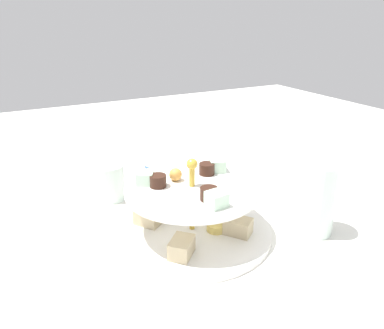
{
  "coord_description": "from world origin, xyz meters",
  "views": [
    {
      "loc": [
        -0.28,
        -0.54,
        0.38
      ],
      "look_at": [
        0.0,
        0.0,
        0.14
      ],
      "focal_mm": 34.88,
      "sensor_mm": 36.0,
      "label": 1
    }
  ],
  "objects_px": {
    "tiered_serving_stand": "(192,212)",
    "butter_knife_right": "(239,178)",
    "water_glass_short_left": "(110,182)",
    "water_glass_tall_right": "(317,199)",
    "teacup_with_saucer": "(157,174)"
  },
  "relations": [
    {
      "from": "tiered_serving_stand",
      "to": "butter_knife_right",
      "type": "relative_size",
      "value": 1.75
    },
    {
      "from": "tiered_serving_stand",
      "to": "water_glass_short_left",
      "type": "xyz_separation_m",
      "value": [
        -0.09,
        0.21,
        -0.0
      ]
    },
    {
      "from": "water_glass_tall_right",
      "to": "water_glass_short_left",
      "type": "distance_m",
      "value": 0.44
    },
    {
      "from": "water_glass_tall_right",
      "to": "tiered_serving_stand",
      "type": "bearing_deg",
      "value": 154.04
    },
    {
      "from": "water_glass_tall_right",
      "to": "water_glass_short_left",
      "type": "bearing_deg",
      "value": 134.01
    },
    {
      "from": "tiered_serving_stand",
      "to": "water_glass_short_left",
      "type": "height_order",
      "value": "tiered_serving_stand"
    },
    {
      "from": "teacup_with_saucer",
      "to": "butter_knife_right",
      "type": "distance_m",
      "value": 0.21
    },
    {
      "from": "tiered_serving_stand",
      "to": "butter_knife_right",
      "type": "xyz_separation_m",
      "value": [
        0.22,
        0.17,
        -0.04
      ]
    },
    {
      "from": "water_glass_short_left",
      "to": "teacup_with_saucer",
      "type": "relative_size",
      "value": 0.89
    },
    {
      "from": "tiered_serving_stand",
      "to": "butter_knife_right",
      "type": "bearing_deg",
      "value": 37.12
    },
    {
      "from": "water_glass_tall_right",
      "to": "teacup_with_saucer",
      "type": "height_order",
      "value": "water_glass_tall_right"
    },
    {
      "from": "tiered_serving_stand",
      "to": "water_glass_short_left",
      "type": "relative_size",
      "value": 3.7
    },
    {
      "from": "tiered_serving_stand",
      "to": "water_glass_short_left",
      "type": "distance_m",
      "value": 0.23
    },
    {
      "from": "tiered_serving_stand",
      "to": "water_glass_short_left",
      "type": "bearing_deg",
      "value": 114.02
    },
    {
      "from": "water_glass_tall_right",
      "to": "butter_knife_right",
      "type": "xyz_separation_m",
      "value": [
        0.02,
        0.27,
        -0.07
      ]
    }
  ]
}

